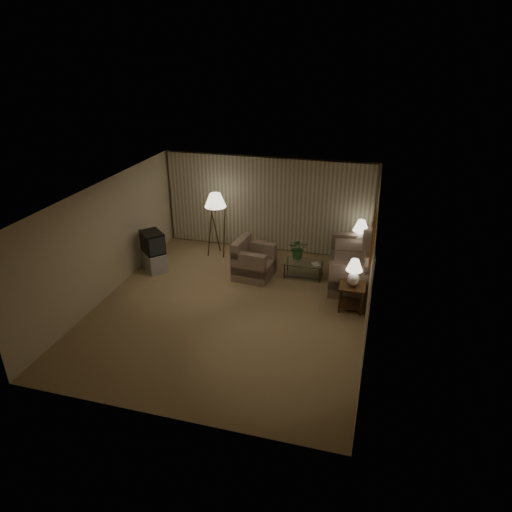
# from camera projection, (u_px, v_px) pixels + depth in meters

# --- Properties ---
(ground) EXTENTS (7.00, 7.00, 0.00)m
(ground) POSITION_uv_depth(u_px,v_px,m) (231.00, 307.00, 10.45)
(ground) COLOR #8D704D
(ground) RESTS_ON ground
(room_shell) EXTENTS (6.04, 7.02, 2.72)m
(room_shell) POSITION_uv_depth(u_px,v_px,m) (249.00, 213.00, 11.01)
(room_shell) COLOR beige
(room_shell) RESTS_ON ground
(sofa) EXTENTS (2.18, 1.34, 0.90)m
(sofa) POSITION_uv_depth(u_px,v_px,m) (350.00, 265.00, 11.41)
(sofa) COLOR gray
(sofa) RESTS_ON ground
(armchair) EXTENTS (1.14, 1.10, 0.80)m
(armchair) POSITION_uv_depth(u_px,v_px,m) (254.00, 262.00, 11.63)
(armchair) COLOR gray
(armchair) RESTS_ON ground
(side_table_near) EXTENTS (0.58, 0.58, 0.60)m
(side_table_near) POSITION_uv_depth(u_px,v_px,m) (352.00, 292.00, 10.21)
(side_table_near) COLOR #351B0E
(side_table_near) RESTS_ON ground
(side_table_far) EXTENTS (0.47, 0.39, 0.60)m
(side_table_far) POSITION_uv_depth(u_px,v_px,m) (358.00, 253.00, 12.18)
(side_table_far) COLOR #351B0E
(side_table_far) RESTS_ON ground
(table_lamp_near) EXTENTS (0.37, 0.37, 0.63)m
(table_lamp_near) POSITION_uv_depth(u_px,v_px,m) (354.00, 270.00, 9.98)
(table_lamp_near) COLOR silver
(table_lamp_near) RESTS_ON side_table_near
(table_lamp_far) EXTENTS (0.42, 0.42, 0.72)m
(table_lamp_far) POSITION_uv_depth(u_px,v_px,m) (361.00, 231.00, 11.91)
(table_lamp_far) COLOR silver
(table_lamp_far) RESTS_ON side_table_far
(coffee_table) EXTENTS (1.04, 0.57, 0.41)m
(coffee_table) POSITION_uv_depth(u_px,v_px,m) (303.00, 267.00, 11.67)
(coffee_table) COLOR silver
(coffee_table) RESTS_ON ground
(tv_cabinet) EXTENTS (1.21, 1.21, 0.50)m
(tv_cabinet) POSITION_uv_depth(u_px,v_px,m) (154.00, 260.00, 12.08)
(tv_cabinet) COLOR #B4B4B7
(tv_cabinet) RESTS_ON ground
(crt_tv) EXTENTS (1.12, 1.12, 0.56)m
(crt_tv) POSITION_uv_depth(u_px,v_px,m) (152.00, 242.00, 11.86)
(crt_tv) COLOR black
(crt_tv) RESTS_ON tv_cabinet
(floor_lamp) EXTENTS (0.59, 0.59, 1.81)m
(floor_lamp) POSITION_uv_depth(u_px,v_px,m) (216.00, 224.00, 12.60)
(floor_lamp) COLOR #351B0E
(floor_lamp) RESTS_ON ground
(ottoman) EXTENTS (0.66, 0.66, 0.37)m
(ottoman) POSITION_uv_depth(u_px,v_px,m) (258.00, 250.00, 12.87)
(ottoman) COLOR #AC5D3A
(ottoman) RESTS_ON ground
(vase) EXTENTS (0.17, 0.17, 0.15)m
(vase) POSITION_uv_depth(u_px,v_px,m) (298.00, 259.00, 11.62)
(vase) COLOR white
(vase) RESTS_ON coffee_table
(flowers) EXTENTS (0.53, 0.48, 0.52)m
(flowers) POSITION_uv_depth(u_px,v_px,m) (298.00, 247.00, 11.48)
(flowers) COLOR #31692E
(flowers) RESTS_ON vase
(book) EXTENTS (0.25, 0.27, 0.02)m
(book) POSITION_uv_depth(u_px,v_px,m) (313.00, 265.00, 11.47)
(book) COLOR olive
(book) RESTS_ON coffee_table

